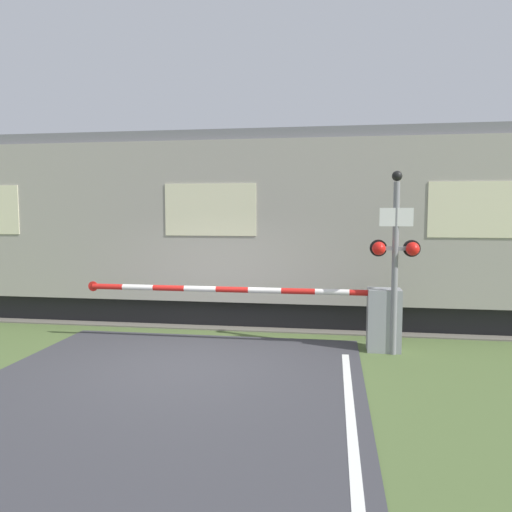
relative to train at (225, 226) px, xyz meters
The scene contains 5 objects.
ground_plane 4.65m from the train, 86.93° to the right, with size 80.00×80.00×0.00m, color #4C6033.
track_bed 2.20m from the train, ahead, with size 36.00×3.20×0.13m.
train is the anchor object (origin of this frame).
crossing_barrier 4.30m from the train, 41.01° to the right, with size 6.09×0.44×1.17m.
signal_post 4.69m from the train, 37.56° to the right, with size 0.88×0.26×3.28m.
Camera 1 is at (2.40, -7.84, 2.56)m, focal length 35.00 mm.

